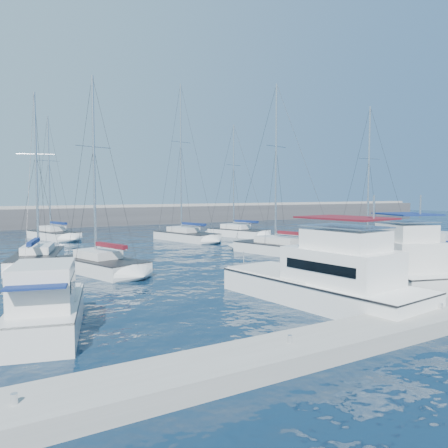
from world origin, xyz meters
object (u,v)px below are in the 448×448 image
motor_yacht_port_outer (46,310)px  motor_yacht_stbd_inner (396,268)px  motor_yacht_port_inner (327,281)px  sailboat_back_a (54,235)px  sailboat_mid_b (101,265)px  sailboat_back_c (238,232)px  sailboat_mid_a (37,259)px  sailboat_mid_e (373,246)px  motor_yacht_stbd_outer (419,257)px  sailboat_mid_d (283,249)px  sailboat_back_b (186,236)px

motor_yacht_port_outer → motor_yacht_stbd_inner: motor_yacht_stbd_inner is taller
motor_yacht_port_inner → sailboat_back_a: (-6.11, 38.96, -0.60)m
sailboat_mid_b → sailboat_back_c: 26.94m
sailboat_mid_a → sailboat_mid_e: sailboat_mid_e is taller
motor_yacht_stbd_outer → sailboat_back_c: bearing=74.9°
motor_yacht_port_outer → motor_yacht_port_inner: motor_yacht_port_inner is taller
motor_yacht_stbd_inner → sailboat_back_a: (-12.20, 38.20, -0.60)m
sailboat_mid_d → sailboat_mid_e: (8.64, -2.47, 0.00)m
motor_yacht_port_outer → sailboat_mid_d: size_ratio=0.45×
sailboat_mid_e → sailboat_back_a: (-23.79, 26.64, 0.01)m
sailboat_mid_b → motor_yacht_port_inner: bearing=-80.5°
sailboat_mid_d → sailboat_back_b: 14.98m
motor_yacht_port_inner → sailboat_mid_b: size_ratio=0.81×
sailboat_mid_b → sailboat_mid_e: 24.89m
motor_yacht_port_outer → sailboat_back_b: size_ratio=0.38×
motor_yacht_port_outer → sailboat_back_a: sailboat_back_a is taller
motor_yacht_port_inner → motor_yacht_stbd_outer: motor_yacht_port_inner is taller
motor_yacht_port_inner → motor_yacht_stbd_inner: bearing=0.5°
sailboat_mid_b → sailboat_back_b: (13.81, 15.49, 0.04)m
sailboat_mid_b → sailboat_back_a: (1.04, 24.87, 0.01)m
motor_yacht_port_inner → motor_yacht_stbd_inner: (6.08, 0.76, 0.00)m
motor_yacht_stbd_inner → sailboat_mid_e: bearing=62.2°
motor_yacht_stbd_inner → sailboat_mid_b: (-13.23, 13.33, -0.61)m
sailboat_mid_d → sailboat_mid_e: sailboat_mid_d is taller
sailboat_mid_e → sailboat_back_a: size_ratio=0.93×
sailboat_mid_d → sailboat_mid_e: 8.99m
motor_yacht_stbd_outer → sailboat_mid_b: bearing=140.8°
sailboat_mid_a → sailboat_back_a: sailboat_back_a is taller
sailboat_back_c → motor_yacht_stbd_inner: bearing=-124.0°
sailboat_mid_e → sailboat_back_c: sailboat_back_c is taller
motor_yacht_stbd_outer → sailboat_mid_e: (5.65, 8.81, -0.43)m
motor_yacht_port_inner → motor_yacht_stbd_outer: 12.53m
motor_yacht_stbd_outer → sailboat_mid_a: (-22.54, 15.79, -0.44)m
sailboat_mid_d → sailboat_back_c: (5.25, 15.62, 0.01)m
motor_yacht_port_outer → sailboat_mid_d: (21.50, 12.65, -0.43)m
motor_yacht_stbd_inner → sailboat_back_a: bearing=125.0°
motor_yacht_port_outer → sailboat_back_c: (26.75, 28.27, -0.42)m
motor_yacht_port_outer → sailboat_mid_a: (1.95, 17.15, -0.44)m
motor_yacht_stbd_outer → sailboat_mid_d: bearing=94.6°
sailboat_mid_b → sailboat_mid_d: sailboat_mid_d is taller
sailboat_mid_a → motor_yacht_port_inner: bearing=-45.6°
sailboat_mid_a → sailboat_mid_d: sailboat_mid_d is taller
motor_yacht_stbd_outer → sailboat_back_c: 27.00m
sailboat_mid_e → motor_yacht_port_outer: bearing=-157.9°
motor_yacht_port_inner → sailboat_mid_a: 21.99m
motor_yacht_stbd_inner → sailboat_back_a: sailboat_back_a is taller
sailboat_mid_b → sailboat_back_a: 24.89m
motor_yacht_stbd_inner → sailboat_mid_d: 14.35m
motor_yacht_stbd_inner → sailboat_back_a: size_ratio=0.58×
sailboat_mid_b → sailboat_back_c: size_ratio=0.96×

